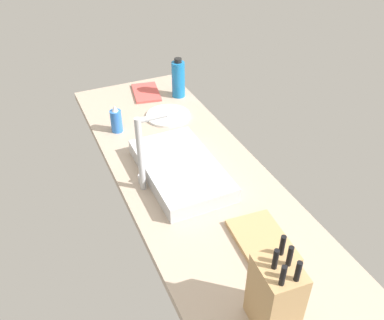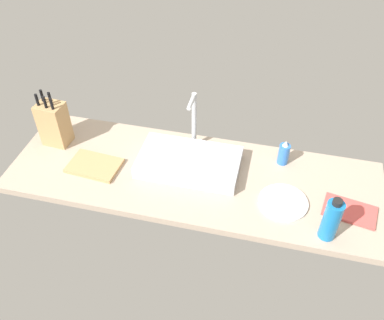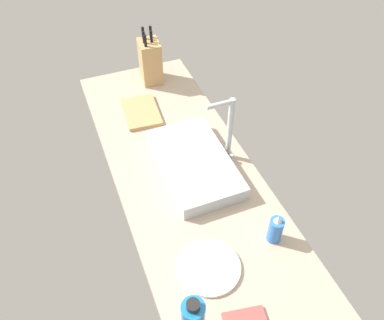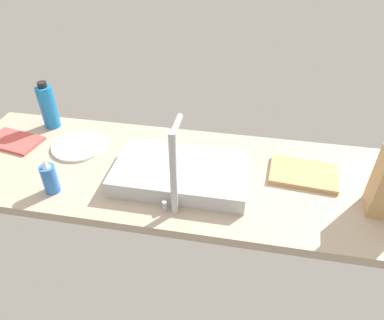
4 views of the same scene
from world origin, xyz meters
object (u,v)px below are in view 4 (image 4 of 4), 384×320
at_px(dish_towel, 14,141).
at_px(sink_basin, 181,173).
at_px(soap_bottle, 50,178).
at_px(water_bottle, 48,106).
at_px(faucet, 174,168).
at_px(dinner_plate, 79,146).
at_px(cutting_board, 303,174).

bearing_deg(dish_towel, sink_basin, 171.45).
distance_m(sink_basin, soap_bottle, 0.46).
xyz_separation_m(water_bottle, dish_towel, (0.10, 0.15, -0.09)).
xyz_separation_m(sink_basin, water_bottle, (0.65, -0.26, 0.07)).
height_order(faucet, dinner_plate, faucet).
bearing_deg(faucet, dinner_plate, -30.85).
height_order(faucet, dish_towel, faucet).
xyz_separation_m(faucet, cutting_board, (-0.43, -0.26, -0.17)).
xyz_separation_m(soap_bottle, dinner_plate, (0.02, -0.27, -0.05)).
height_order(sink_basin, dish_towel, sink_basin).
distance_m(sink_basin, water_bottle, 0.70).
distance_m(faucet, dinner_plate, 0.58).
xyz_separation_m(faucet, dish_towel, (0.76, -0.27, -0.17)).
xyz_separation_m(dinner_plate, dish_towel, (0.28, 0.02, 0.00)).
bearing_deg(sink_basin, soap_bottle, 17.67).
bearing_deg(dish_towel, water_bottle, -123.09).
xyz_separation_m(cutting_board, dish_towel, (1.19, -0.01, -0.00)).
relative_size(soap_bottle, water_bottle, 0.63).
xyz_separation_m(cutting_board, dinner_plate, (0.91, -0.02, -0.00)).
xyz_separation_m(sink_basin, dinner_plate, (0.46, -0.13, -0.03)).
xyz_separation_m(faucet, soap_bottle, (0.45, -0.01, -0.12)).
relative_size(sink_basin, soap_bottle, 3.58).
height_order(faucet, water_bottle, faucet).
bearing_deg(water_bottle, faucet, 147.63).
relative_size(faucet, dinner_plate, 1.44).
bearing_deg(cutting_board, dinner_plate, -1.42).
height_order(soap_bottle, dish_towel, soap_bottle).
height_order(water_bottle, dinner_plate, water_bottle).
bearing_deg(cutting_board, dish_towel, -0.26).
height_order(cutting_board, soap_bottle, soap_bottle).
bearing_deg(cutting_board, sink_basin, 13.48).
relative_size(cutting_board, dinner_plate, 1.12).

